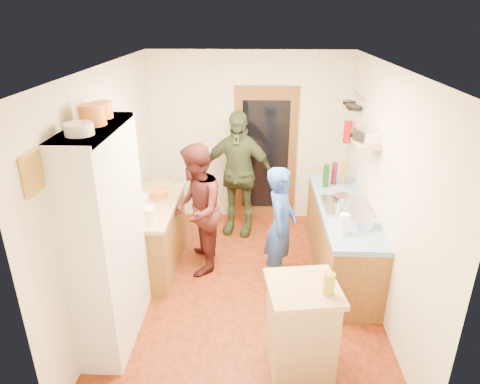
# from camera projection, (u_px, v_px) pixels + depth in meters

# --- Properties ---
(floor) EXTENTS (3.00, 4.00, 0.02)m
(floor) POSITION_uv_depth(u_px,v_px,m) (245.00, 288.00, 5.21)
(floor) COLOR maroon
(floor) RESTS_ON ground
(ceiling) EXTENTS (3.00, 4.00, 0.02)m
(ceiling) POSITION_uv_depth(u_px,v_px,m) (247.00, 66.00, 4.17)
(ceiling) COLOR silver
(ceiling) RESTS_ON ground
(wall_back) EXTENTS (3.00, 0.02, 2.60)m
(wall_back) POSITION_uv_depth(u_px,v_px,m) (249.00, 138.00, 6.54)
(wall_back) COLOR silver
(wall_back) RESTS_ON ground
(wall_front) EXTENTS (3.00, 0.02, 2.60)m
(wall_front) POSITION_uv_depth(u_px,v_px,m) (238.00, 306.00, 2.84)
(wall_front) COLOR silver
(wall_front) RESTS_ON ground
(wall_left) EXTENTS (0.02, 4.00, 2.60)m
(wall_left) POSITION_uv_depth(u_px,v_px,m) (110.00, 187.00, 4.74)
(wall_left) COLOR silver
(wall_left) RESTS_ON ground
(wall_right) EXTENTS (0.02, 4.00, 2.60)m
(wall_right) POSITION_uv_depth(u_px,v_px,m) (385.00, 191.00, 4.64)
(wall_right) COLOR silver
(wall_right) RESTS_ON ground
(door_frame) EXTENTS (0.95, 0.06, 2.10)m
(door_frame) POSITION_uv_depth(u_px,v_px,m) (265.00, 155.00, 6.59)
(door_frame) COLOR brown
(door_frame) RESTS_ON ground
(door_glass) EXTENTS (0.70, 0.02, 1.70)m
(door_glass) POSITION_uv_depth(u_px,v_px,m) (265.00, 156.00, 6.56)
(door_glass) COLOR black
(door_glass) RESTS_ON door_frame
(hutch_body) EXTENTS (0.40, 1.20, 2.20)m
(hutch_body) POSITION_uv_depth(u_px,v_px,m) (108.00, 239.00, 4.08)
(hutch_body) COLOR silver
(hutch_body) RESTS_ON ground
(hutch_top_shelf) EXTENTS (0.40, 1.14, 0.04)m
(hutch_top_shelf) POSITION_uv_depth(u_px,v_px,m) (92.00, 128.00, 3.66)
(hutch_top_shelf) COLOR silver
(hutch_top_shelf) RESTS_ON hutch_body
(plate_stack) EXTENTS (0.23, 0.23, 0.10)m
(plate_stack) POSITION_uv_depth(u_px,v_px,m) (79.00, 129.00, 3.38)
(plate_stack) COLOR white
(plate_stack) RESTS_ON hutch_top_shelf
(orange_pot_a) EXTENTS (0.22, 0.22, 0.18)m
(orange_pot_a) POSITION_uv_depth(u_px,v_px,m) (93.00, 115.00, 3.65)
(orange_pot_a) COLOR orange
(orange_pot_a) RESTS_ON hutch_top_shelf
(orange_pot_b) EXTENTS (0.17, 0.17, 0.15)m
(orange_pot_b) POSITION_uv_depth(u_px,v_px,m) (103.00, 110.00, 3.90)
(orange_pot_b) COLOR orange
(orange_pot_b) RESTS_ON hutch_top_shelf
(left_counter_base) EXTENTS (0.60, 1.40, 0.85)m
(left_counter_base) POSITION_uv_depth(u_px,v_px,m) (153.00, 237.00, 5.49)
(left_counter_base) COLOR olive
(left_counter_base) RESTS_ON ground
(left_counter_top) EXTENTS (0.64, 1.44, 0.05)m
(left_counter_top) POSITION_uv_depth(u_px,v_px,m) (150.00, 205.00, 5.31)
(left_counter_top) COLOR tan
(left_counter_top) RESTS_ON left_counter_base
(toaster) EXTENTS (0.26, 0.19, 0.19)m
(toaster) POSITION_uv_depth(u_px,v_px,m) (143.00, 216.00, 4.78)
(toaster) COLOR white
(toaster) RESTS_ON left_counter_top
(kettle) EXTENTS (0.16, 0.16, 0.18)m
(kettle) POSITION_uv_depth(u_px,v_px,m) (142.00, 203.00, 5.11)
(kettle) COLOR white
(kettle) RESTS_ON left_counter_top
(orange_bowl) EXTENTS (0.25, 0.25, 0.10)m
(orange_bowl) POSITION_uv_depth(u_px,v_px,m) (159.00, 195.00, 5.44)
(orange_bowl) COLOR orange
(orange_bowl) RESTS_ON left_counter_top
(chopping_board) EXTENTS (0.35, 0.29, 0.02)m
(chopping_board) POSITION_uv_depth(u_px,v_px,m) (162.00, 184.00, 5.86)
(chopping_board) COLOR tan
(chopping_board) RESTS_ON left_counter_top
(right_counter_base) EXTENTS (0.60, 2.20, 0.84)m
(right_counter_base) POSITION_uv_depth(u_px,v_px,m) (340.00, 239.00, 5.45)
(right_counter_base) COLOR olive
(right_counter_base) RESTS_ON ground
(right_counter_top) EXTENTS (0.62, 2.22, 0.06)m
(right_counter_top) POSITION_uv_depth(u_px,v_px,m) (344.00, 207.00, 5.28)
(right_counter_top) COLOR #0B4DA5
(right_counter_top) RESTS_ON right_counter_base
(hob) EXTENTS (0.55, 0.58, 0.04)m
(hob) POSITION_uv_depth(u_px,v_px,m) (345.00, 206.00, 5.19)
(hob) COLOR silver
(hob) RESTS_ON right_counter_top
(pot_on_hob) EXTENTS (0.21, 0.21, 0.14)m
(pot_on_hob) POSITION_uv_depth(u_px,v_px,m) (342.00, 200.00, 5.13)
(pot_on_hob) COLOR silver
(pot_on_hob) RESTS_ON hob
(bottle_a) EXTENTS (0.09, 0.09, 0.32)m
(bottle_a) POSITION_uv_depth(u_px,v_px,m) (326.00, 176.00, 5.74)
(bottle_a) COLOR #143F14
(bottle_a) RESTS_ON right_counter_top
(bottle_b) EXTENTS (0.08, 0.08, 0.31)m
(bottle_b) POSITION_uv_depth(u_px,v_px,m) (334.00, 173.00, 5.85)
(bottle_b) COLOR #591419
(bottle_b) RESTS_ON right_counter_top
(bottle_c) EXTENTS (0.09, 0.09, 0.32)m
(bottle_c) POSITION_uv_depth(u_px,v_px,m) (344.00, 173.00, 5.82)
(bottle_c) COLOR olive
(bottle_c) RESTS_ON right_counter_top
(paper_towel) EXTENTS (0.11, 0.11, 0.24)m
(paper_towel) POSITION_uv_depth(u_px,v_px,m) (344.00, 224.00, 4.53)
(paper_towel) COLOR white
(paper_towel) RESTS_ON right_counter_top
(mixing_bowl) EXTENTS (0.30, 0.30, 0.10)m
(mixing_bowl) POSITION_uv_depth(u_px,v_px,m) (363.00, 222.00, 4.72)
(mixing_bowl) COLOR silver
(mixing_bowl) RESTS_ON right_counter_top
(island_base) EXTENTS (0.62, 0.62, 0.86)m
(island_base) POSITION_uv_depth(u_px,v_px,m) (301.00, 330.00, 3.89)
(island_base) COLOR tan
(island_base) RESTS_ON ground
(island_top) EXTENTS (0.70, 0.70, 0.05)m
(island_top) POSITION_uv_depth(u_px,v_px,m) (304.00, 288.00, 3.72)
(island_top) COLOR tan
(island_top) RESTS_ON island_base
(cutting_board) EXTENTS (0.39, 0.33, 0.02)m
(cutting_board) POSITION_uv_depth(u_px,v_px,m) (297.00, 284.00, 3.75)
(cutting_board) COLOR white
(cutting_board) RESTS_ON island_top
(oil_jar) EXTENTS (0.11, 0.11, 0.19)m
(oil_jar) POSITION_uv_depth(u_px,v_px,m) (329.00, 283.00, 3.57)
(oil_jar) COLOR #AD9E2D
(oil_jar) RESTS_ON island_top
(pan_rail) EXTENTS (0.02, 0.65, 0.02)m
(pan_rail) POSITION_uv_depth(u_px,v_px,m) (358.00, 96.00, 5.74)
(pan_rail) COLOR silver
(pan_rail) RESTS_ON wall_right
(pan_hang_a) EXTENTS (0.18, 0.18, 0.05)m
(pan_hang_a) POSITION_uv_depth(u_px,v_px,m) (355.00, 108.00, 5.64)
(pan_hang_a) COLOR black
(pan_hang_a) RESTS_ON pan_rail
(pan_hang_b) EXTENTS (0.16, 0.16, 0.05)m
(pan_hang_b) POSITION_uv_depth(u_px,v_px,m) (352.00, 106.00, 5.83)
(pan_hang_b) COLOR black
(pan_hang_b) RESTS_ON pan_rail
(pan_hang_c) EXTENTS (0.17, 0.17, 0.05)m
(pan_hang_c) POSITION_uv_depth(u_px,v_px,m) (349.00, 103.00, 6.01)
(pan_hang_c) COLOR black
(pan_hang_c) RESTS_ON pan_rail
(wall_shelf) EXTENTS (0.26, 0.42, 0.03)m
(wall_shelf) POSITION_uv_depth(u_px,v_px,m) (366.00, 144.00, 4.90)
(wall_shelf) COLOR tan
(wall_shelf) RESTS_ON wall_right
(radio) EXTENTS (0.29, 0.34, 0.15)m
(radio) POSITION_uv_depth(u_px,v_px,m) (367.00, 136.00, 4.86)
(radio) COLOR silver
(radio) RESTS_ON wall_shelf
(ext_bracket) EXTENTS (0.06, 0.10, 0.04)m
(ext_bracket) POSITION_uv_depth(u_px,v_px,m) (351.00, 135.00, 6.14)
(ext_bracket) COLOR black
(ext_bracket) RESTS_ON wall_right
(fire_extinguisher) EXTENTS (0.11, 0.11, 0.32)m
(fire_extinguisher) POSITION_uv_depth(u_px,v_px,m) (347.00, 132.00, 6.12)
(fire_extinguisher) COLOR red
(fire_extinguisher) RESTS_ON wall_right
(picture_frame) EXTENTS (0.03, 0.25, 0.30)m
(picture_frame) POSITION_uv_depth(u_px,v_px,m) (32.00, 173.00, 3.02)
(picture_frame) COLOR gold
(picture_frame) RESTS_ON wall_left
(person_hob) EXTENTS (0.46, 0.61, 1.49)m
(person_hob) POSITION_uv_depth(u_px,v_px,m) (283.00, 227.00, 5.05)
(person_hob) COLOR #25449E
(person_hob) RESTS_ON ground
(person_left) EXTENTS (0.69, 0.86, 1.67)m
(person_left) POSITION_uv_depth(u_px,v_px,m) (199.00, 209.00, 5.31)
(person_left) COLOR #411816
(person_left) RESTS_ON ground
(person_back) EXTENTS (1.16, 0.69, 1.85)m
(person_back) POSITION_uv_depth(u_px,v_px,m) (238.00, 174.00, 6.18)
(person_back) COLOR #2E3920
(person_back) RESTS_ON ground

